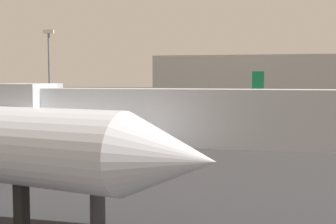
{
  "coord_description": "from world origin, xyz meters",
  "views": [
    {
      "loc": [
        3.03,
        -6.75,
        6.91
      ],
      "look_at": [
        -6.71,
        41.26,
        3.1
      ],
      "focal_mm": 47.39,
      "sensor_mm": 36.0,
      "label": 1
    }
  ],
  "objects_px": {
    "airplane_far_left": "(221,98)",
    "light_mast_left": "(49,64)",
    "baggage_cart": "(123,168)",
    "jet_bridge": "(181,120)"
  },
  "relations": [
    {
      "from": "airplane_far_left",
      "to": "baggage_cart",
      "type": "bearing_deg",
      "value": 95.51
    },
    {
      "from": "airplane_far_left",
      "to": "baggage_cart",
      "type": "relative_size",
      "value": 8.61
    },
    {
      "from": "jet_bridge",
      "to": "light_mast_left",
      "type": "relative_size",
      "value": 1.1
    },
    {
      "from": "jet_bridge",
      "to": "light_mast_left",
      "type": "bearing_deg",
      "value": -57.81
    },
    {
      "from": "baggage_cart",
      "to": "light_mast_left",
      "type": "height_order",
      "value": "light_mast_left"
    },
    {
      "from": "baggage_cart",
      "to": "light_mast_left",
      "type": "bearing_deg",
      "value": -71.38
    },
    {
      "from": "jet_bridge",
      "to": "light_mast_left",
      "type": "height_order",
      "value": "light_mast_left"
    },
    {
      "from": "light_mast_left",
      "to": "baggage_cart",
      "type": "bearing_deg",
      "value": -59.79
    },
    {
      "from": "baggage_cart",
      "to": "airplane_far_left",
      "type": "bearing_deg",
      "value": -103.29
    },
    {
      "from": "airplane_far_left",
      "to": "light_mast_left",
      "type": "bearing_deg",
      "value": 2.15
    }
  ]
}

